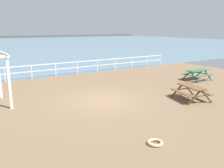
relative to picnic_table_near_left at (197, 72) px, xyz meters
name	(u,v)px	position (x,y,z in m)	size (l,w,h in m)	color
ground_plane	(103,102)	(-8.60, -0.70, -0.68)	(30.00, 24.00, 0.20)	brown
seaward_railing	(55,67)	(-8.60, 7.05, 0.17)	(23.07, 0.07, 1.08)	white
picnic_table_near_left	(197,72)	(0.00, 0.00, 0.00)	(1.83, 1.58, 0.80)	#286B47
picnic_table_mid_centre	(191,89)	(-4.48, -3.21, 0.00)	(1.90, 2.11, 0.80)	brown
rope_coil	(155,143)	(-9.64, -6.07, -0.53)	(0.55, 0.55, 0.11)	tan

